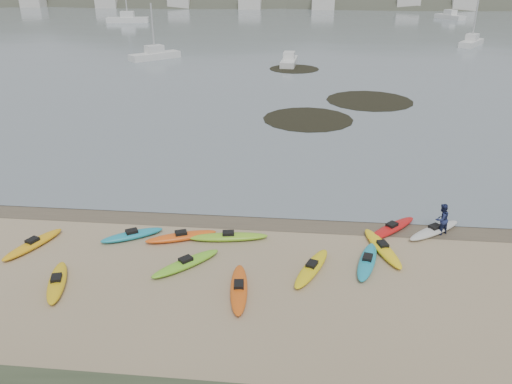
# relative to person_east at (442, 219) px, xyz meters

# --- Properties ---
(ground) EXTENTS (600.00, 600.00, 0.00)m
(ground) POSITION_rel_person_east_xyz_m (-9.28, 0.80, -0.81)
(ground) COLOR tan
(ground) RESTS_ON ground
(wet_sand) EXTENTS (60.00, 60.00, 0.00)m
(wet_sand) POSITION_rel_person_east_xyz_m (-9.28, 0.50, -0.81)
(wet_sand) COLOR brown
(wet_sand) RESTS_ON ground
(kayaks) EXTENTS (21.76, 9.36, 0.34)m
(kayaks) POSITION_rel_person_east_xyz_m (-9.11, -2.83, -0.64)
(kayaks) COLOR #EDAA14
(kayaks) RESTS_ON ground
(person_east) EXTENTS (1.00, 0.95, 1.63)m
(person_east) POSITION_rel_person_east_xyz_m (0.00, 0.00, 0.00)
(person_east) COLOR #1B234F
(person_east) RESTS_ON ground
(kelp_mats) EXTENTS (15.48, 30.72, 0.04)m
(kelp_mats) POSITION_rel_person_east_xyz_m (-4.61, 28.48, -0.79)
(kelp_mats) COLOR black
(kelp_mats) RESTS_ON water
(moored_boats) EXTENTS (87.62, 78.15, 1.38)m
(moored_boats) POSITION_rel_person_east_xyz_m (-12.14, 85.80, -0.22)
(moored_boats) COLOR silver
(moored_boats) RESTS_ON ground
(far_hills) EXTENTS (550.00, 135.00, 80.00)m
(far_hills) POSITION_rel_person_east_xyz_m (30.10, 194.77, -16.74)
(far_hills) COLOR #384235
(far_hills) RESTS_ON ground
(far_town) EXTENTS (199.00, 5.00, 4.00)m
(far_town) POSITION_rel_person_east_xyz_m (-3.28, 145.80, 1.19)
(far_town) COLOR beige
(far_town) RESTS_ON ground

